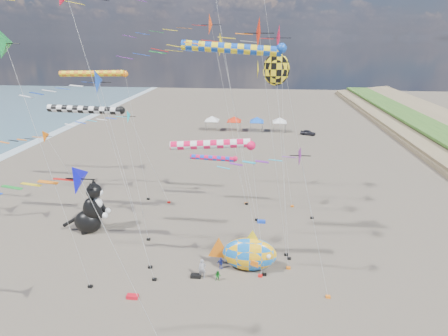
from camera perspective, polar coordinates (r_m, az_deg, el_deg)
delta_kite_0 at (r=29.07m, az=-22.00°, el=12.37°), size 9.59×2.11×17.52m
delta_kite_1 at (r=26.82m, az=3.58°, el=20.71°), size 11.13×2.38×21.14m
delta_kite_2 at (r=18.93m, az=-21.47°, el=-1.81°), size 8.63×1.64×14.05m
delta_kite_5 at (r=43.09m, az=-16.57°, el=7.43°), size 11.43×1.83×11.77m
delta_kite_6 at (r=36.59m, az=8.48°, el=19.99°), size 13.67×2.60×20.94m
delta_kite_8 at (r=24.72m, az=9.31°, el=1.17°), size 8.90×1.63×12.71m
delta_kite_9 at (r=42.94m, az=-28.57°, el=4.01°), size 10.67×1.50×10.43m
delta_kite_11 at (r=35.74m, az=-1.39°, el=19.09°), size 13.24×2.43×20.22m
delta_kite_12 at (r=40.01m, az=-2.37°, el=22.05°), size 12.82×2.46×22.20m
windsock_0 at (r=42.02m, az=-1.40°, el=1.57°), size 7.11×0.63×6.32m
windsock_1 at (r=34.43m, az=-21.23°, el=8.75°), size 8.60×0.72×13.80m
windsock_2 at (r=44.01m, az=-20.27°, el=14.16°), size 9.52×0.73×16.09m
windsock_3 at (r=26.97m, az=-1.42°, el=3.72°), size 7.92×0.73×12.21m
windsock_4 at (r=28.93m, az=2.05°, el=18.79°), size 9.52×0.82×19.19m
angelfish_kite at (r=30.36m, az=8.12°, el=15.38°), size 3.74×3.02×18.42m
cat_inflatable at (r=39.64m, az=-21.22°, el=-5.85°), size 4.56×2.72×5.81m
fish_inflatable at (r=31.92m, az=4.07°, el=-13.83°), size 6.41×2.31×4.05m
person_adult at (r=31.29m, az=-3.57°, el=-16.12°), size 0.69×0.48×1.82m
child_green at (r=31.14m, az=-0.99°, el=-17.21°), size 0.51×0.40×1.01m
child_blue at (r=32.49m, az=-0.53°, el=-15.25°), size 0.72×0.46×1.14m
kite_bag_0 at (r=39.99m, az=6.12°, el=-8.68°), size 0.90×0.44×0.30m
kite_bag_1 at (r=30.61m, az=-14.72°, el=-19.64°), size 0.90×0.44×0.30m
kite_bag_2 at (r=31.81m, az=-4.61°, el=-17.16°), size 0.90×0.44×0.30m
tent_row at (r=78.01m, az=3.54°, el=8.26°), size 19.20×4.20×3.80m
parked_car at (r=77.32m, az=13.56°, el=5.64°), size 3.45×2.28×1.09m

